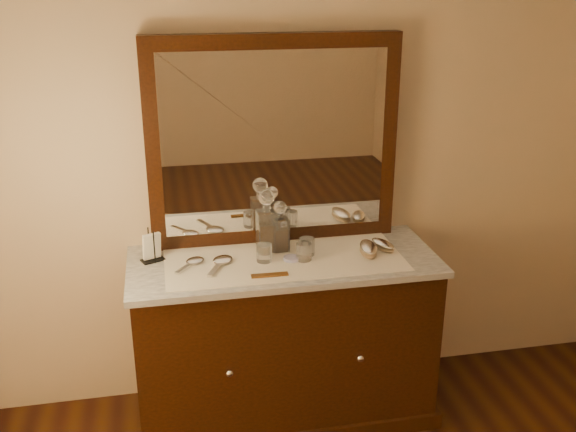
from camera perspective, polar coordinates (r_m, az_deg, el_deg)
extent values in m
plane|color=tan|center=(3.16, -1.42, 7.59)|extent=(4.50, 4.50, 0.00)
cube|color=black|center=(3.27, -0.35, -10.78)|extent=(1.40, 0.55, 0.82)
cube|color=black|center=(3.47, -0.34, -16.00)|extent=(1.46, 0.59, 0.08)
sphere|color=silver|center=(2.97, -5.12, -13.47)|extent=(0.04, 0.04, 0.04)
sphere|color=silver|center=(3.08, 6.31, -12.21)|extent=(0.04, 0.04, 0.04)
cube|color=silver|center=(3.07, -0.37, -3.99)|extent=(1.44, 0.59, 0.03)
cube|color=black|center=(3.12, -1.26, 6.50)|extent=(1.20, 0.08, 1.00)
cube|color=white|center=(3.09, -1.14, 6.34)|extent=(1.06, 0.01, 0.86)
cube|color=silver|center=(3.04, -0.30, -3.85)|extent=(1.10, 0.45, 0.00)
cylinder|color=white|center=(3.04, 0.32, -3.72)|extent=(0.10, 0.10, 0.01)
cube|color=brown|center=(2.88, -1.61, -5.16)|extent=(0.16, 0.03, 0.01)
cube|color=black|center=(3.10, -11.69, -3.76)|extent=(0.12, 0.10, 0.01)
cylinder|color=black|center=(3.05, -11.57, -2.69)|extent=(0.01, 0.01, 0.16)
cylinder|color=black|center=(3.10, -12.01, -2.31)|extent=(0.01, 0.01, 0.16)
cube|color=white|center=(3.08, -11.78, -2.59)|extent=(0.09, 0.07, 0.13)
cube|color=brown|center=(3.12, -1.86, -1.79)|extent=(0.08, 0.08, 0.14)
cube|color=white|center=(3.11, -1.86, -1.29)|extent=(0.09, 0.09, 0.19)
cylinder|color=white|center=(3.07, -1.89, 0.68)|extent=(0.04, 0.04, 0.03)
sphere|color=white|center=(3.05, -1.90, 1.63)|extent=(0.08, 0.08, 0.08)
cube|color=brown|center=(3.12, -0.69, -2.02)|extent=(0.07, 0.07, 0.11)
cube|color=white|center=(3.11, -0.69, -1.62)|extent=(0.08, 0.08, 0.16)
cylinder|color=white|center=(3.08, -0.70, -0.01)|extent=(0.03, 0.03, 0.03)
sphere|color=white|center=(3.06, -0.70, 0.77)|extent=(0.07, 0.07, 0.06)
ellipsoid|color=#987D5D|center=(3.12, 6.99, -3.06)|extent=(0.10, 0.19, 0.03)
ellipsoid|color=silver|center=(3.11, 7.01, -2.69)|extent=(0.10, 0.19, 0.03)
ellipsoid|color=#987D5D|center=(3.18, 8.25, -2.67)|extent=(0.11, 0.16, 0.02)
ellipsoid|color=silver|center=(3.18, 8.26, -2.37)|extent=(0.11, 0.16, 0.02)
ellipsoid|color=silver|center=(3.04, -8.11, -3.87)|extent=(0.12, 0.12, 0.02)
cube|color=silver|center=(2.98, -9.01, -4.52)|extent=(0.09, 0.11, 0.01)
ellipsoid|color=silver|center=(3.03, -5.70, -3.81)|extent=(0.13, 0.14, 0.02)
cube|color=silver|center=(2.95, -6.35, -4.65)|extent=(0.08, 0.14, 0.01)
cylinder|color=white|center=(3.08, 1.65, -2.67)|extent=(0.07, 0.07, 0.08)
cylinder|color=white|center=(3.02, 1.39, -3.12)|extent=(0.07, 0.07, 0.08)
cylinder|color=white|center=(3.01, -2.08, -3.22)|extent=(0.07, 0.07, 0.08)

